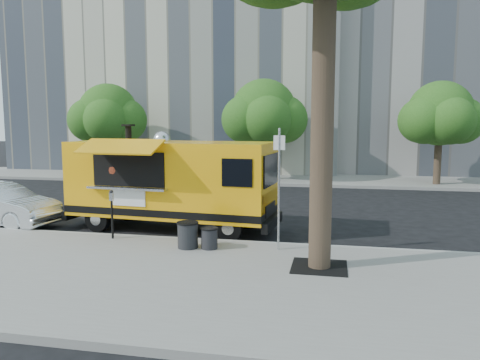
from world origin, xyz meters
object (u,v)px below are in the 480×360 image
object	(u,v)px
far_tree_c	(440,114)
parking_meter	(112,208)
trash_bin_left	(188,234)
sign_post	(279,182)
trash_bin_right	(209,237)
far_tree_b	(264,112)
far_tree_a	(108,114)
food_truck	(170,181)

from	to	relation	value
far_tree_c	parking_meter	distance (m)	17.82
parking_meter	trash_bin_left	xyz separation A→B (m)	(2.30, -0.51, -0.48)
far_tree_c	sign_post	xyz separation A→B (m)	(-6.45, -13.95, -1.87)
far_tree_c	sign_post	world-z (taller)	far_tree_c
far_tree_c	parking_meter	xyz separation A→B (m)	(-11.00, -13.75, -2.74)
trash_bin_right	trash_bin_left	bearing A→B (deg)	-175.80
far_tree_b	parking_meter	distance (m)	14.48
far_tree_a	parking_meter	xyz separation A→B (m)	(7.00, -13.65, -2.79)
trash_bin_right	food_truck	bearing A→B (deg)	128.22
far_tree_c	sign_post	bearing A→B (deg)	-114.81
far_tree_c	sign_post	size ratio (longest dim) A/B	1.74
far_tree_c	trash_bin_left	distance (m)	17.01
sign_post	trash_bin_left	world-z (taller)	sign_post
far_tree_a	food_truck	bearing A→B (deg)	-55.81
sign_post	trash_bin_left	bearing A→B (deg)	-172.15
food_truck	trash_bin_left	bearing A→B (deg)	-56.12
sign_post	food_truck	size ratio (longest dim) A/B	0.45
far_tree_c	trash_bin_right	distance (m)	16.71
far_tree_a	far_tree_c	distance (m)	18.00
far_tree_a	food_truck	size ratio (longest dim) A/B	0.80
trash_bin_left	trash_bin_right	world-z (taller)	trash_bin_left
far_tree_a	sign_post	bearing A→B (deg)	-50.17
sign_post	trash_bin_right	bearing A→B (deg)	-170.98
food_truck	trash_bin_right	size ratio (longest dim) A/B	12.49
far_tree_b	sign_post	size ratio (longest dim) A/B	1.83
food_truck	trash_bin_left	distance (m)	2.95
trash_bin_left	trash_bin_right	size ratio (longest dim) A/B	1.24
parking_meter	food_truck	size ratio (longest dim) A/B	0.20
parking_meter	trash_bin_left	distance (m)	2.41
far_tree_b	trash_bin_right	xyz separation A→B (m)	(0.85, -14.52, -3.40)
food_truck	far_tree_c	bearing A→B (deg)	54.83
far_tree_c	food_truck	distance (m)	15.67
far_tree_a	parking_meter	distance (m)	15.59
sign_post	far_tree_a	bearing A→B (deg)	129.83
parking_meter	trash_bin_right	world-z (taller)	parking_meter
far_tree_c	trash_bin_right	size ratio (longest dim) A/B	9.76
far_tree_b	sign_post	world-z (taller)	far_tree_b
far_tree_a	far_tree_b	xyz separation A→B (m)	(9.00, 0.40, 0.06)
food_truck	trash_bin_right	distance (m)	3.23
far_tree_a	far_tree_b	bearing A→B (deg)	2.54
parking_meter	far_tree_c	bearing A→B (deg)	51.34
parking_meter	trash_bin_right	size ratio (longest dim) A/B	2.50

